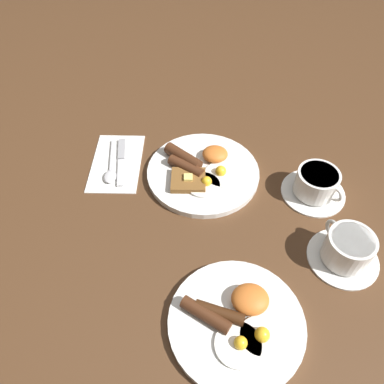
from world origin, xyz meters
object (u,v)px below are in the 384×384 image
Objects in this scene: spoon at (111,171)px; breakfast_plate_near at (202,171)px; breakfast_plate_far at (237,321)px; teacup_far at (347,250)px; knife at (121,158)px; teacup_near at (316,185)px.

breakfast_plate_near is at bearing 84.22° from spoon.
spoon is at bearing -52.79° from breakfast_plate_far.
knife is (0.48, -0.28, -0.03)m from teacup_far.
teacup_far reaches higher than breakfast_plate_far.
teacup_far is at bearing 140.50° from breakfast_plate_near.
knife is (0.20, -0.05, -0.01)m from breakfast_plate_near.
teacup_far reaches higher than knife.
breakfast_plate_far is at bearing 26.05° from knife.
teacup_far reaches higher than spoon.
teacup_near is 0.48m from spoon.
breakfast_plate_near is at bearing -12.76° from teacup_near.
teacup_far reaches higher than breakfast_plate_near.
spoon reaches higher than knife.
spoon is (0.48, -0.06, -0.02)m from teacup_near.
breakfast_plate_far is at bearing 57.20° from teacup_near.
knife is (0.46, -0.11, -0.02)m from teacup_near.
breakfast_plate_far is 1.50× the size of knife.
breakfast_plate_near reaches higher than spoon.
teacup_far is at bearing 97.71° from teacup_near.
breakfast_plate_near is 0.22m from spoon.
breakfast_plate_far reaches higher than breakfast_plate_near.
teacup_near is (-0.20, -0.31, 0.02)m from breakfast_plate_far.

